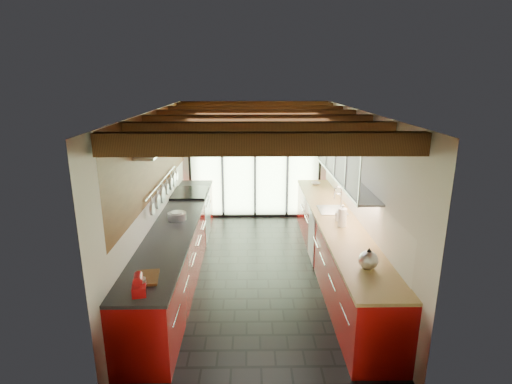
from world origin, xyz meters
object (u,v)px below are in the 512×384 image
soap_bottle (339,214)px  bowl (316,183)px  paper_towel (342,218)px  stand_mixer (139,285)px  kettle (369,259)px

soap_bottle → bowl: bearing=90.0°
paper_towel → soap_bottle: (0.00, 0.26, -0.04)m
stand_mixer → soap_bottle: stand_mixer is taller
soap_bottle → paper_towel: bearing=-90.0°
paper_towel → kettle: bearing=-90.0°
stand_mixer → kettle: kettle is taller
paper_towel → bowl: bearing=90.0°
stand_mixer → paper_towel: 3.16m
stand_mixer → soap_bottle: size_ratio=1.28×
stand_mixer → paper_towel: (2.54, 1.88, 0.05)m
stand_mixer → bowl: stand_mixer is taller
paper_towel → bowl: paper_towel is taller
stand_mixer → paper_towel: bearing=36.6°
soap_bottle → bowl: size_ratio=1.10×
soap_bottle → bowl: 2.21m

